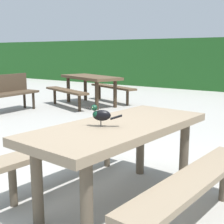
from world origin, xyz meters
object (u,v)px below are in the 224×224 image
picnic_table_mid_left (90,83)px  park_bench_side (7,90)px  picnic_table_foreground (120,144)px  bird_grackle (100,114)px

picnic_table_mid_left → park_bench_side: park_bench_side is taller
picnic_table_foreground → bird_grackle: (-0.07, -0.19, 0.29)m
picnic_table_foreground → park_bench_side: 5.04m
bird_grackle → park_bench_side: (-4.44, 2.44, -0.35)m
bird_grackle → picnic_table_foreground: bearing=70.1°
picnic_table_mid_left → park_bench_side: size_ratio=1.54×
picnic_table_foreground → picnic_table_mid_left: same height
park_bench_side → picnic_table_foreground: bearing=-26.5°
bird_grackle → picnic_table_mid_left: (-3.49, 4.26, -0.29)m
bird_grackle → park_bench_side: size_ratio=0.18×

